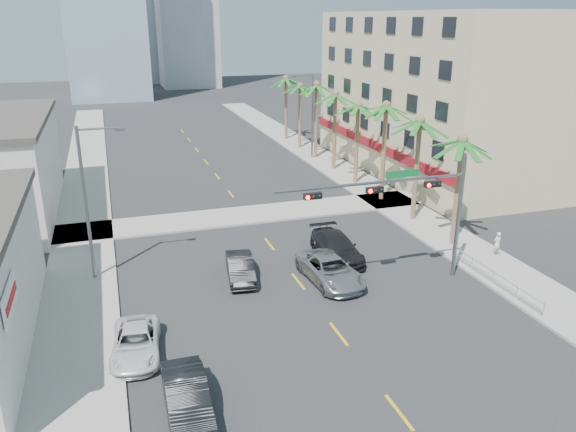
# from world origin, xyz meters

# --- Properties ---
(ground) EXTENTS (260.00, 260.00, 0.00)m
(ground) POSITION_xyz_m (0.00, 0.00, 0.00)
(ground) COLOR #262628
(ground) RESTS_ON ground
(sidewalk_right) EXTENTS (4.00, 120.00, 0.15)m
(sidewalk_right) POSITION_xyz_m (12.00, 20.00, 0.07)
(sidewalk_right) COLOR gray
(sidewalk_right) RESTS_ON ground
(sidewalk_left) EXTENTS (4.00, 120.00, 0.15)m
(sidewalk_left) POSITION_xyz_m (-12.00, 20.00, 0.07)
(sidewalk_left) COLOR gray
(sidewalk_left) RESTS_ON ground
(sidewalk_cross) EXTENTS (80.00, 4.00, 0.15)m
(sidewalk_cross) POSITION_xyz_m (0.00, 22.00, 0.07)
(sidewalk_cross) COLOR gray
(sidewalk_cross) RESTS_ON ground
(building_right) EXTENTS (15.25, 28.00, 15.00)m
(building_right) POSITION_xyz_m (21.99, 30.00, 7.50)
(building_right) COLOR #CEB691
(building_right) RESTS_ON ground
(traffic_signal_mast) EXTENTS (11.12, 0.54, 7.20)m
(traffic_signal_mast) POSITION_xyz_m (5.78, 7.95, 5.06)
(traffic_signal_mast) COLOR slate
(traffic_signal_mast) RESTS_ON ground
(palm_tree_0) EXTENTS (4.80, 4.80, 7.80)m
(palm_tree_0) POSITION_xyz_m (11.60, 12.00, 7.08)
(palm_tree_0) COLOR brown
(palm_tree_0) RESTS_ON ground
(palm_tree_1) EXTENTS (4.80, 4.80, 8.16)m
(palm_tree_1) POSITION_xyz_m (11.60, 17.20, 7.43)
(palm_tree_1) COLOR brown
(palm_tree_1) RESTS_ON ground
(palm_tree_2) EXTENTS (4.80, 4.80, 8.52)m
(palm_tree_2) POSITION_xyz_m (11.60, 22.40, 7.78)
(palm_tree_2) COLOR brown
(palm_tree_2) RESTS_ON ground
(palm_tree_3) EXTENTS (4.80, 4.80, 7.80)m
(palm_tree_3) POSITION_xyz_m (11.60, 27.60, 7.08)
(palm_tree_3) COLOR brown
(palm_tree_3) RESTS_ON ground
(palm_tree_4) EXTENTS (4.80, 4.80, 8.16)m
(palm_tree_4) POSITION_xyz_m (11.60, 32.80, 7.43)
(palm_tree_4) COLOR brown
(palm_tree_4) RESTS_ON ground
(palm_tree_5) EXTENTS (4.80, 4.80, 8.52)m
(palm_tree_5) POSITION_xyz_m (11.60, 38.00, 7.78)
(palm_tree_5) COLOR brown
(palm_tree_5) RESTS_ON ground
(palm_tree_6) EXTENTS (4.80, 4.80, 7.80)m
(palm_tree_6) POSITION_xyz_m (11.60, 43.20, 7.08)
(palm_tree_6) COLOR brown
(palm_tree_6) RESTS_ON ground
(palm_tree_7) EXTENTS (4.80, 4.80, 8.16)m
(palm_tree_7) POSITION_xyz_m (11.60, 48.40, 7.43)
(palm_tree_7) COLOR brown
(palm_tree_7) RESTS_ON ground
(streetlight_left) EXTENTS (2.55, 0.25, 9.00)m
(streetlight_left) POSITION_xyz_m (-11.00, 14.00, 5.06)
(streetlight_left) COLOR slate
(streetlight_left) RESTS_ON ground
(streetlight_right) EXTENTS (2.55, 0.25, 9.00)m
(streetlight_right) POSITION_xyz_m (11.00, 38.00, 5.06)
(streetlight_right) COLOR slate
(streetlight_right) RESTS_ON ground
(guardrail) EXTENTS (0.08, 8.08, 1.00)m
(guardrail) POSITION_xyz_m (10.30, 6.00, 0.67)
(guardrail) COLOR silver
(guardrail) RESTS_ON ground
(car_parked_mid) EXTENTS (1.67, 4.64, 1.52)m
(car_parked_mid) POSITION_xyz_m (-7.80, 0.43, 0.76)
(car_parked_mid) COLOR black
(car_parked_mid) RESTS_ON ground
(car_parked_far) EXTENTS (2.56, 4.71, 1.25)m
(car_parked_far) POSITION_xyz_m (-9.40, 5.18, 0.63)
(car_parked_far) COLOR white
(car_parked_far) RESTS_ON ground
(car_lane_left) EXTENTS (2.02, 4.36, 1.38)m
(car_lane_left) POSITION_xyz_m (-3.09, 11.41, 0.69)
(car_lane_left) COLOR black
(car_lane_left) RESTS_ON ground
(car_lane_center) EXTENTS (2.85, 5.54, 1.50)m
(car_lane_center) POSITION_xyz_m (1.74, 9.43, 0.75)
(car_lane_center) COLOR #AAAAAE
(car_lane_center) RESTS_ON ground
(car_lane_right) EXTENTS (2.31, 5.44, 1.56)m
(car_lane_right) POSITION_xyz_m (3.36, 12.37, 0.78)
(car_lane_right) COLOR black
(car_lane_right) RESTS_ON ground
(pedestrian) EXTENTS (0.60, 0.43, 1.57)m
(pedestrian) POSITION_xyz_m (13.14, 9.44, 0.94)
(pedestrian) COLOR silver
(pedestrian) RESTS_ON sidewalk_right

